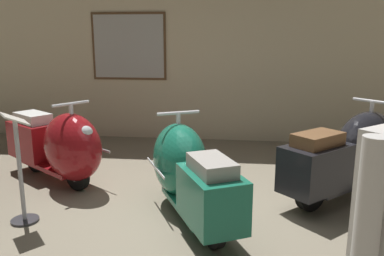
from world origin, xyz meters
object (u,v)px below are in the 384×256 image
scooter_0 (60,146)px  scooter_2 (352,154)px  info_stanchion (21,178)px  scooter_1 (188,171)px

scooter_0 → scooter_2: 3.59m
scooter_0 → info_stanchion: info_stanchion is taller
scooter_1 → scooter_2: (1.85, 0.77, 0.03)m
scooter_0 → scooter_1: (1.74, -0.75, -0.01)m
scooter_2 → info_stanchion: (-3.50, -1.12, -0.04)m
info_stanchion → scooter_0: bearing=94.8°
scooter_0 → scooter_1: bearing=11.4°
scooter_1 → info_stanchion: info_stanchion is taller
info_stanchion → scooter_2: bearing=17.8°
scooter_0 → info_stanchion: bearing=-50.4°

